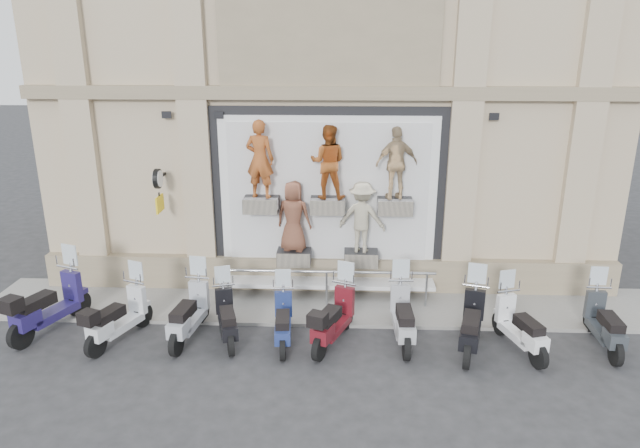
# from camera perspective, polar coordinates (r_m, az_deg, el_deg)

# --- Properties ---
(ground) EXTENTS (90.00, 90.00, 0.00)m
(ground) POSITION_cam_1_polar(r_m,az_deg,el_deg) (11.75, 0.34, -12.63)
(ground) COLOR #2B2B2E
(ground) RESTS_ON ground
(sidewalk) EXTENTS (16.00, 2.20, 0.08)m
(sidewalk) POSITION_cam_1_polar(r_m,az_deg,el_deg) (13.58, 0.67, -7.99)
(sidewalk) COLOR gray
(sidewalk) RESTS_ON ground
(building) EXTENTS (14.00, 8.60, 12.00)m
(building) POSITION_cam_1_polar(r_m,az_deg,el_deg) (17.12, 1.29, 17.98)
(building) COLOR tan
(building) RESTS_ON ground
(shop_vitrine) EXTENTS (5.60, 0.86, 4.30)m
(shop_vitrine) POSITION_cam_1_polar(r_m,az_deg,el_deg) (13.34, 1.05, 2.42)
(shop_vitrine) COLOR black
(shop_vitrine) RESTS_ON ground
(guard_rail) EXTENTS (5.06, 0.10, 0.93)m
(guard_rail) POSITION_cam_1_polar(r_m,az_deg,el_deg) (13.31, 0.66, -6.53)
(guard_rail) COLOR #9EA0A5
(guard_rail) RESTS_ON ground
(clock_sign_bracket) EXTENTS (0.10, 0.80, 1.02)m
(clock_sign_bracket) POSITION_cam_1_polar(r_m,az_deg,el_deg) (13.66, -15.86, 3.80)
(clock_sign_bracket) COLOR black
(clock_sign_bracket) RESTS_ON ground
(scooter_a) EXTENTS (1.34, 2.23, 1.74)m
(scooter_a) POSITION_cam_1_polar(r_m,az_deg,el_deg) (13.40, -25.57, -6.32)
(scooter_a) COLOR #201854
(scooter_a) RESTS_ON ground
(scooter_b) EXTENTS (1.20, 1.98, 1.55)m
(scooter_b) POSITION_cam_1_polar(r_m,az_deg,el_deg) (12.47, -19.57, -7.82)
(scooter_b) COLOR silver
(scooter_b) RESTS_ON ground
(scooter_c) EXTENTS (0.82, 2.01, 1.59)m
(scooter_c) POSITION_cam_1_polar(r_m,az_deg,el_deg) (12.18, -13.03, -7.73)
(scooter_c) COLOR #A1A5AF
(scooter_c) RESTS_ON ground
(scooter_d) EXTENTS (1.00, 1.83, 1.43)m
(scooter_d) POSITION_cam_1_polar(r_m,az_deg,el_deg) (11.99, -9.35, -8.34)
(scooter_d) COLOR black
(scooter_d) RESTS_ON ground
(scooter_e) EXTENTS (0.65, 1.78, 1.41)m
(scooter_e) POSITION_cam_1_polar(r_m,az_deg,el_deg) (11.73, -3.73, -8.79)
(scooter_e) COLOR navy
(scooter_e) RESTS_ON ground
(scooter_f) EXTENTS (1.25, 2.02, 1.58)m
(scooter_f) POSITION_cam_1_polar(r_m,az_deg,el_deg) (11.67, 1.39, -8.45)
(scooter_f) COLOR #580F17
(scooter_f) RESTS_ON ground
(scooter_g) EXTENTS (0.61, 1.95, 1.58)m
(scooter_g) POSITION_cam_1_polar(r_m,az_deg,el_deg) (11.87, 8.33, -8.18)
(scooter_g) COLOR #9C9DA3
(scooter_g) RESTS_ON ground
(scooter_h) EXTENTS (1.11, 2.08, 1.62)m
(scooter_h) POSITION_cam_1_polar(r_m,az_deg,el_deg) (11.83, 15.00, -8.60)
(scooter_h) COLOR black
(scooter_h) RESTS_ON ground
(scooter_i) EXTENTS (1.04, 1.93, 1.50)m
(scooter_i) POSITION_cam_1_polar(r_m,az_deg,el_deg) (12.11, 19.47, -8.72)
(scooter_i) COLOR white
(scooter_i) RESTS_ON ground
(scooter_j) EXTENTS (0.62, 1.89, 1.52)m
(scooter_j) POSITION_cam_1_polar(r_m,az_deg,el_deg) (12.89, 26.70, -7.98)
(scooter_j) COLOR #292E32
(scooter_j) RESTS_ON ground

